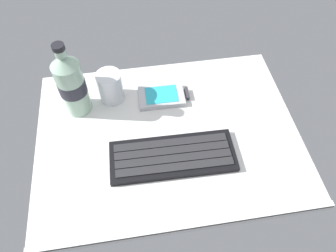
% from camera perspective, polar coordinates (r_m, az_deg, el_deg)
% --- Properties ---
extents(ground_plane, '(0.64, 0.48, 0.03)m').
position_cam_1_polar(ground_plane, '(0.79, 0.03, -1.82)').
color(ground_plane, silver).
extents(keyboard, '(0.29, 0.12, 0.02)m').
position_cam_1_polar(keyboard, '(0.74, 0.99, -5.41)').
color(keyboard, black).
rests_on(keyboard, ground_plane).
extents(handheld_device, '(0.13, 0.08, 0.02)m').
position_cam_1_polar(handheld_device, '(0.85, -0.75, 5.40)').
color(handheld_device, '#B7BABF').
rests_on(handheld_device, ground_plane).
extents(juice_cup, '(0.06, 0.06, 0.09)m').
position_cam_1_polar(juice_cup, '(0.84, -10.27, 6.80)').
color(juice_cup, silver).
rests_on(juice_cup, ground_plane).
extents(water_bottle, '(0.07, 0.07, 0.21)m').
position_cam_1_polar(water_bottle, '(0.80, -16.97, 7.23)').
color(water_bottle, '#9EC1A8').
rests_on(water_bottle, ground_plane).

